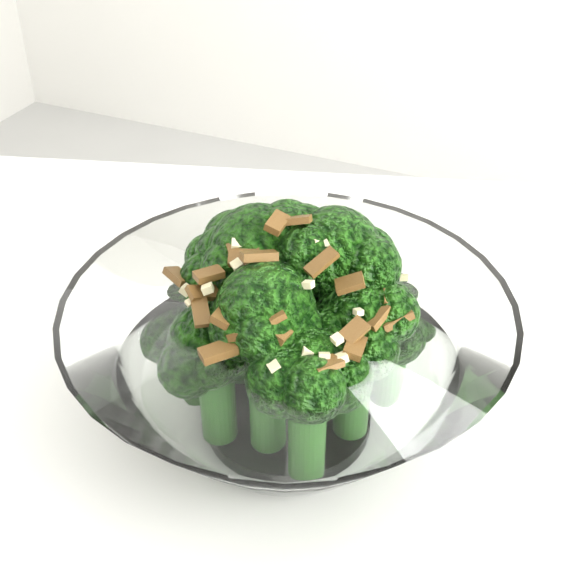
% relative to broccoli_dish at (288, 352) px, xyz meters
% --- Properties ---
extents(broccoli_dish, '(0.25, 0.25, 0.15)m').
position_rel_broccoli_dish_xyz_m(broccoli_dish, '(0.00, 0.00, 0.00)').
color(broccoli_dish, white).
rests_on(broccoli_dish, table).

